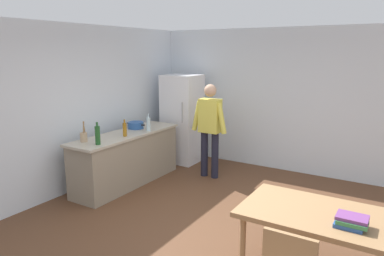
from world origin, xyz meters
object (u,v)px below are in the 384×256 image
object	(u,v)px
cooking_pot	(136,125)
dining_table	(315,219)
person	(210,125)
book_stack	(351,222)
refrigerator	(182,119)
bottle_wine_green	(98,135)
bottle_oil_amber	(125,129)
utensil_jar	(84,137)
bottle_water_clear	(148,124)

from	to	relation	value
cooking_pot	dining_table	bearing A→B (deg)	-22.90
person	dining_table	bearing A→B (deg)	-42.41
book_stack	refrigerator	bearing A→B (deg)	141.75
refrigerator	person	distance (m)	1.10
bottle_wine_green	dining_table	bearing A→B (deg)	-5.46
bottle_oil_amber	book_stack	bearing A→B (deg)	-16.85
bottle_wine_green	book_stack	distance (m)	3.62
dining_table	utensil_jar	distance (m)	3.59
cooking_pot	book_stack	xyz separation A→B (m)	(3.84, -1.65, -0.16)
cooking_pot	bottle_water_clear	xyz separation A→B (m)	(0.32, -0.04, 0.07)
utensil_jar	bottle_oil_amber	world-z (taller)	utensil_jar
refrigerator	bottle_water_clear	world-z (taller)	refrigerator
utensil_jar	bottle_wine_green	xyz separation A→B (m)	(0.32, -0.01, 0.07)
bottle_oil_amber	book_stack	xyz separation A→B (m)	(3.60, -1.09, -0.21)
bottle_wine_green	person	bearing A→B (deg)	63.97
bottle_wine_green	bottle_oil_amber	distance (m)	0.61
dining_table	book_stack	size ratio (longest dim) A/B	5.11
person	utensil_jar	xyz separation A→B (m)	(-1.21, -1.82, 0.00)
dining_table	cooking_pot	size ratio (longest dim) A/B	3.50
cooking_pot	bottle_water_clear	distance (m)	0.33
person	bottle_wine_green	xyz separation A→B (m)	(-0.90, -1.84, 0.07)
bottle_wine_green	book_stack	size ratio (longest dim) A/B	1.24
utensil_jar	bottle_wine_green	world-z (taller)	bottle_wine_green
refrigerator	bottle_wine_green	xyz separation A→B (m)	(0.05, -2.39, 0.15)
dining_table	bottle_oil_amber	size ratio (longest dim) A/B	5.00
book_stack	dining_table	bearing A→B (deg)	153.50
person	bottle_oil_amber	size ratio (longest dim) A/B	6.07
cooking_pot	bottle_oil_amber	distance (m)	0.61
refrigerator	cooking_pot	xyz separation A→B (m)	(-0.20, -1.22, 0.06)
bottle_water_clear	person	bearing A→B (deg)	40.34
refrigerator	book_stack	distance (m)	4.63
bottle_oil_amber	utensil_jar	bearing A→B (deg)	-116.56
cooking_pot	book_stack	distance (m)	4.18
book_stack	bottle_oil_amber	bearing A→B (deg)	163.15
person	book_stack	xyz separation A→B (m)	(2.69, -2.31, -0.17)
cooking_pot	bottle_oil_amber	world-z (taller)	bottle_oil_amber
utensil_jar	bottle_oil_amber	distance (m)	0.67
bottle_wine_green	bottle_water_clear	distance (m)	1.13
dining_table	book_stack	distance (m)	0.40
person	dining_table	xyz separation A→B (m)	(2.35, -2.15, -0.31)
dining_table	cooking_pot	xyz separation A→B (m)	(-3.50, 1.48, 0.29)
bottle_wine_green	bottle_water_clear	world-z (taller)	bottle_wine_green
cooking_pot	book_stack	world-z (taller)	cooking_pot
person	bottle_water_clear	distance (m)	1.09
refrigerator	bottle_oil_amber	size ratio (longest dim) A/B	6.43
utensil_jar	bottle_water_clear	distance (m)	1.18
bottle_wine_green	bottle_water_clear	size ratio (longest dim) A/B	1.13
bottle_water_clear	refrigerator	bearing A→B (deg)	95.34
cooking_pot	person	bearing A→B (deg)	29.99
refrigerator	bottle_oil_amber	xyz separation A→B (m)	(0.04, -1.78, 0.12)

